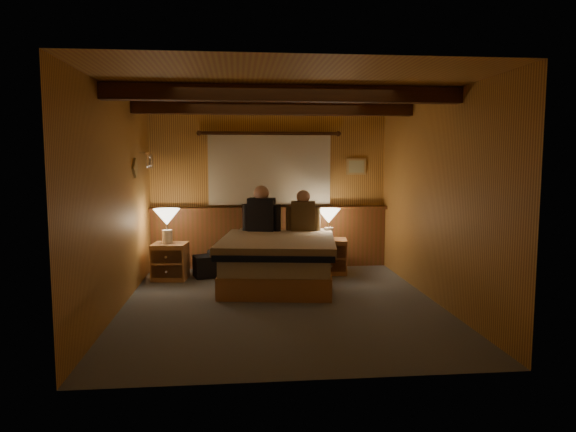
{
  "coord_description": "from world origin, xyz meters",
  "views": [
    {
      "loc": [
        -0.49,
        -5.77,
        1.66
      ],
      "look_at": [
        0.12,
        0.4,
        0.97
      ],
      "focal_mm": 32.0,
      "sensor_mm": 36.0,
      "label": 1
    }
  ],
  "objects": [
    {
      "name": "lamp_right",
      "position": [
        0.83,
        1.53,
        0.82
      ],
      "size": [
        0.34,
        0.34,
        0.45
      ],
      "color": "white",
      "rests_on": "nightstand_right"
    },
    {
      "name": "framed_print",
      "position": [
        1.35,
        2.08,
        1.55
      ],
      "size": [
        0.3,
        0.04,
        0.25
      ],
      "color": "tan",
      "rests_on": "wall_back"
    },
    {
      "name": "wall_left",
      "position": [
        -1.8,
        0.0,
        1.2
      ],
      "size": [
        0.0,
        4.2,
        4.2
      ],
      "primitive_type": "plane",
      "rotation": [
        1.57,
        0.0,
        1.57
      ],
      "color": "gold",
      "rests_on": "floor"
    },
    {
      "name": "wall_right",
      "position": [
        1.8,
        0.0,
        1.2
      ],
      "size": [
        0.0,
        4.2,
        4.2
      ],
      "primitive_type": "plane",
      "rotation": [
        1.57,
        0.0,
        -1.57
      ],
      "color": "gold",
      "rests_on": "floor"
    },
    {
      "name": "ceiling",
      "position": [
        0.0,
        0.0,
        2.4
      ],
      "size": [
        4.2,
        4.2,
        0.0
      ],
      "primitive_type": "plane",
      "rotation": [
        3.14,
        0.0,
        0.0
      ],
      "color": "gold",
      "rests_on": "wall_back"
    },
    {
      "name": "wall_front",
      "position": [
        0.0,
        -2.1,
        1.2
      ],
      "size": [
        3.6,
        0.0,
        3.6
      ],
      "primitive_type": "plane",
      "rotation": [
        -1.57,
        0.0,
        0.0
      ],
      "color": "gold",
      "rests_on": "floor"
    },
    {
      "name": "bed",
      "position": [
        0.04,
        0.93,
        0.33
      ],
      "size": [
        1.69,
        2.05,
        0.64
      ],
      "rotation": [
        0.0,
        0.0,
        -0.15
      ],
      "color": "#AE774A",
      "rests_on": "floor"
    },
    {
      "name": "lamp_left",
      "position": [
        -1.47,
        1.39,
        0.84
      ],
      "size": [
        0.37,
        0.37,
        0.48
      ],
      "color": "white",
      "rests_on": "nightstand_left"
    },
    {
      "name": "duffel_bag",
      "position": [
        -0.86,
        1.47,
        0.16
      ],
      "size": [
        0.58,
        0.44,
        0.37
      ],
      "rotation": [
        0.0,
        0.0,
        0.29
      ],
      "color": "black",
      "rests_on": "floor"
    },
    {
      "name": "nightstand_left",
      "position": [
        -1.43,
        1.35,
        0.25
      ],
      "size": [
        0.5,
        0.46,
        0.51
      ],
      "rotation": [
        0.0,
        0.0,
        -0.11
      ],
      "color": "#AE774A",
      "rests_on": "floor"
    },
    {
      "name": "person_left",
      "position": [
        -0.15,
        1.54,
        0.91
      ],
      "size": [
        0.55,
        0.3,
        0.68
      ],
      "rotation": [
        0.0,
        0.0,
        -0.24
      ],
      "color": "black",
      "rests_on": "bed"
    },
    {
      "name": "wainscot",
      "position": [
        0.0,
        2.04,
        0.49
      ],
      "size": [
        3.6,
        0.23,
        0.94
      ],
      "color": "brown",
      "rests_on": "wall_back"
    },
    {
      "name": "wall_back",
      "position": [
        0.0,
        2.1,
        1.2
      ],
      "size": [
        3.6,
        0.0,
        3.6
      ],
      "primitive_type": "plane",
      "rotation": [
        1.57,
        0.0,
        0.0
      ],
      "color": "gold",
      "rests_on": "floor"
    },
    {
      "name": "person_right",
      "position": [
        0.45,
        1.53,
        0.88
      ],
      "size": [
        0.5,
        0.25,
        0.61
      ],
      "rotation": [
        0.0,
        0.0,
        -0.17
      ],
      "color": "#49351D",
      "rests_on": "bed"
    },
    {
      "name": "floor",
      "position": [
        0.0,
        0.0,
        0.0
      ],
      "size": [
        4.2,
        4.2,
        0.0
      ],
      "primitive_type": "plane",
      "color": "slate",
      "rests_on": "ground"
    },
    {
      "name": "coat_rail",
      "position": [
        -1.72,
        1.58,
        1.67
      ],
      "size": [
        0.05,
        0.55,
        0.24
      ],
      "color": "silver",
      "rests_on": "wall_left"
    },
    {
      "name": "curtain_window",
      "position": [
        0.0,
        2.03,
        1.52
      ],
      "size": [
        2.18,
        0.09,
        1.11
      ],
      "color": "#402410",
      "rests_on": "wall_back"
    },
    {
      "name": "ceiling_beams",
      "position": [
        0.0,
        0.15,
        2.31
      ],
      "size": [
        3.6,
        1.65,
        0.16
      ],
      "color": "#402410",
      "rests_on": "ceiling"
    },
    {
      "name": "nightstand_right",
      "position": [
        0.86,
        1.52,
        0.25
      ],
      "size": [
        0.51,
        0.48,
        0.5
      ],
      "rotation": [
        0.0,
        0.0,
        -0.15
      ],
      "color": "#AE774A",
      "rests_on": "floor"
    }
  ]
}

